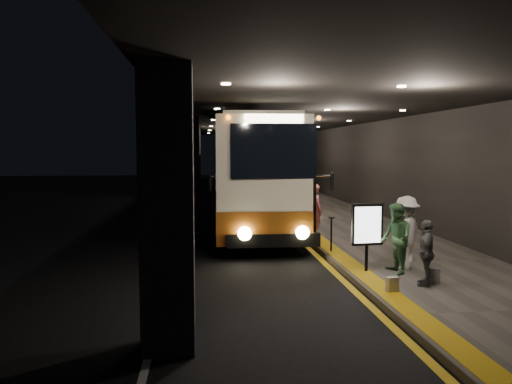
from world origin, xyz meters
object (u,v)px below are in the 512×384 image
bag_plain (392,284)px  info_sign (367,226)px  coach_main (251,178)px  stanchion_post (331,234)px  bag_polka (433,276)px  passenger_waiting_green (396,238)px  coach_second (235,172)px  passenger_boarding (315,211)px  passenger_waiting_white (406,232)px  passenger_waiting_grey (426,253)px

bag_plain → info_sign: 2.01m
coach_main → stanchion_post: size_ratio=13.28×
coach_main → info_sign: bearing=-74.4°
bag_polka → stanchion_post: (-1.37, 3.65, 0.33)m
passenger_waiting_green → coach_main: bearing=-167.0°
coach_main → coach_second: (0.05, 11.45, -0.28)m
coach_main → info_sign: 8.66m
info_sign → stanchion_post: size_ratio=1.67×
passenger_boarding → passenger_waiting_white: (1.27, -4.53, -0.00)m
coach_main → stanchion_post: (1.77, -5.97, -1.32)m
coach_second → bag_polka: 21.34m
passenger_waiting_grey → info_sign: (-0.88, 1.37, 0.39)m
coach_main → passenger_waiting_white: coach_main is taller
coach_second → passenger_waiting_white: 19.88m
coach_main → stanchion_post: bearing=-71.4°
coach_second → passenger_boarding: (1.77, -15.11, -0.63)m
bag_polka → stanchion_post: 3.91m
coach_second → passenger_waiting_white: bearing=-80.4°
passenger_waiting_grey → stanchion_post: 3.97m
passenger_boarding → passenger_waiting_grey: size_ratio=1.25×
info_sign → stanchion_post: bearing=91.0°
coach_second → info_sign: (1.97, -19.84, -0.42)m
info_sign → passenger_boarding: bearing=87.5°
passenger_waiting_green → coach_second: bearing=-176.6°
passenger_waiting_grey → bag_plain: (-0.91, -0.40, -0.57)m
bag_plain → coach_main: bearing=101.1°
passenger_boarding → bag_polka: bearing=-179.0°
passenger_waiting_white → passenger_waiting_grey: (-0.19, -1.57, -0.18)m
coach_main → passenger_waiting_green: 9.11m
passenger_waiting_white → bag_plain: bearing=14.4°
bag_polka → bag_plain: bag_polka is taller
coach_main → passenger_waiting_grey: 10.24m
passenger_waiting_green → info_sign: bearing=-117.0°
passenger_waiting_white → passenger_waiting_grey: 1.59m
stanchion_post → bag_polka: bearing=-69.4°
passenger_boarding → stanchion_post: size_ratio=1.83×
coach_main → passenger_waiting_white: bearing=-67.2°
passenger_waiting_green → bag_plain: bearing=-27.8°
passenger_waiting_green → passenger_waiting_grey: 1.13m
bag_plain → stanchion_post: bearing=93.0°
bag_polka → passenger_waiting_green: bearing=117.1°
passenger_boarding → passenger_waiting_green: 5.07m
coach_main → coach_second: coach_main is taller
coach_second → bag_plain: bearing=-84.1°
passenger_boarding → passenger_waiting_white: 4.71m
bag_polka → coach_main: bearing=108.1°
passenger_waiting_white → passenger_waiting_green: bearing=0.5°
passenger_waiting_green → passenger_waiting_white: 0.65m
coach_main → passenger_waiting_green: (2.65, -8.67, -0.97)m
passenger_waiting_white → coach_second: bearing=-127.5°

